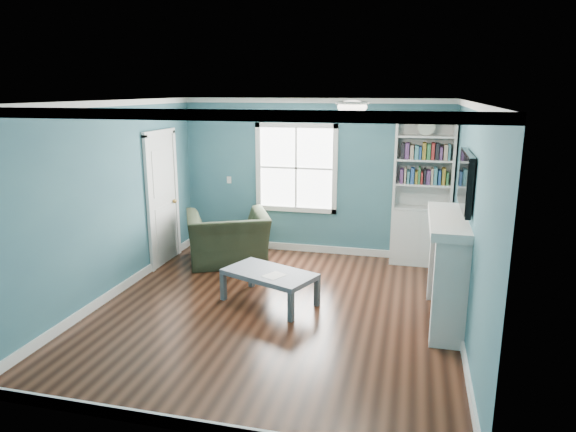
# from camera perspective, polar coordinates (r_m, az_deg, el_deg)

# --- Properties ---
(floor) EXTENTS (5.00, 5.00, 0.00)m
(floor) POSITION_cam_1_polar(r_m,az_deg,el_deg) (6.66, -1.47, -10.36)
(floor) COLOR black
(floor) RESTS_ON ground
(room_walls) EXTENTS (5.00, 5.00, 5.00)m
(room_walls) POSITION_cam_1_polar(r_m,az_deg,el_deg) (6.18, -1.56, 3.14)
(room_walls) COLOR #325F71
(room_walls) RESTS_ON ground
(trim) EXTENTS (4.50, 5.00, 2.60)m
(trim) POSITION_cam_1_polar(r_m,az_deg,el_deg) (6.25, -1.54, 0.03)
(trim) COLOR white
(trim) RESTS_ON ground
(window) EXTENTS (1.40, 0.06, 1.50)m
(window) POSITION_cam_1_polar(r_m,az_deg,el_deg) (8.65, 0.91, 5.35)
(window) COLOR white
(window) RESTS_ON room_walls
(bookshelf) EXTENTS (0.90, 0.35, 2.31)m
(bookshelf) POSITION_cam_1_polar(r_m,az_deg,el_deg) (8.35, 14.58, 0.91)
(bookshelf) COLOR silver
(bookshelf) RESTS_ON ground
(fireplace) EXTENTS (0.44, 1.58, 1.30)m
(fireplace) POSITION_cam_1_polar(r_m,az_deg,el_deg) (6.42, 17.30, -5.84)
(fireplace) COLOR black
(fireplace) RESTS_ON ground
(tv) EXTENTS (0.06, 1.10, 0.65)m
(tv) POSITION_cam_1_polar(r_m,az_deg,el_deg) (6.16, 19.14, 3.70)
(tv) COLOR black
(tv) RESTS_ON fireplace
(door) EXTENTS (0.12, 0.98, 2.17)m
(door) POSITION_cam_1_polar(r_m,az_deg,el_deg) (8.37, -13.76, 2.04)
(door) COLOR silver
(door) RESTS_ON ground
(ceiling_fixture) EXTENTS (0.38, 0.38, 0.15)m
(ceiling_fixture) POSITION_cam_1_polar(r_m,az_deg,el_deg) (6.00, 7.15, 12.02)
(ceiling_fixture) COLOR white
(ceiling_fixture) RESTS_ON room_walls
(light_switch) EXTENTS (0.08, 0.01, 0.12)m
(light_switch) POSITION_cam_1_polar(r_m,az_deg,el_deg) (9.03, -6.56, 4.01)
(light_switch) COLOR white
(light_switch) RESTS_ON room_walls
(recliner) EXTENTS (1.49, 1.29, 1.10)m
(recliner) POSITION_cam_1_polar(r_m,az_deg,el_deg) (8.27, -6.73, -1.52)
(recliner) COLOR black
(recliner) RESTS_ON ground
(coffee_table) EXTENTS (1.33, 1.04, 0.43)m
(coffee_table) POSITION_cam_1_polar(r_m,az_deg,el_deg) (6.73, -2.07, -6.65)
(coffee_table) COLOR #4C555B
(coffee_table) RESTS_ON ground
(paper_sheet) EXTENTS (0.31, 0.34, 0.00)m
(paper_sheet) POSITION_cam_1_polar(r_m,az_deg,el_deg) (6.58, -1.53, -6.62)
(paper_sheet) COLOR white
(paper_sheet) RESTS_ON coffee_table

